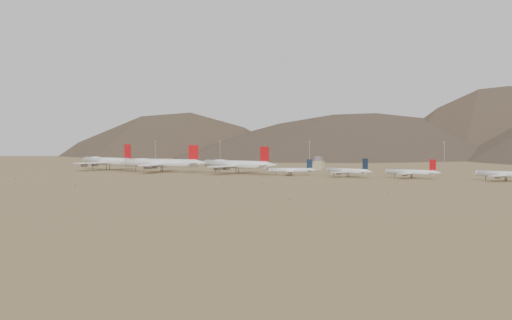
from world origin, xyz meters
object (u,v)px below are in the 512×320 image
at_px(widebody_east, 236,164).
at_px(narrowbody_a, 292,170).
at_px(control_tower, 319,164).
at_px(widebody_centre, 161,163).
at_px(widebody_west, 107,161).
at_px(narrowbody_b, 348,171).

relative_size(widebody_east, narrowbody_a, 2.05).
distance_m(narrowbody_a, control_tower, 87.37).
height_order(widebody_centre, control_tower, widebody_centre).
xyz_separation_m(narrowbody_a, control_tower, (-10.37, 86.74, 1.26)).
relative_size(narrowbody_a, control_tower, 2.99).
bearing_deg(control_tower, widebody_centre, -137.54).
relative_size(widebody_centre, narrowbody_a, 2.13).
bearing_deg(control_tower, widebody_east, -113.41).
xyz_separation_m(widebody_centre, control_tower, (105.13, 96.22, -2.59)).
xyz_separation_m(widebody_west, narrowbody_a, (177.64, 2.40, -4.02)).
height_order(narrowbody_a, narrowbody_b, narrowbody_b).
xyz_separation_m(widebody_east, narrowbody_a, (48.23, 0.70, -3.58)).
bearing_deg(narrowbody_b, control_tower, 143.54).
distance_m(widebody_west, widebody_centre, 62.54).
bearing_deg(widebody_east, widebody_centre, -161.55).
relative_size(widebody_west, widebody_centre, 1.01).
bearing_deg(control_tower, narrowbody_a, -83.18).
height_order(widebody_centre, narrowbody_b, widebody_centre).
bearing_deg(widebody_east, narrowbody_b, 8.86).
distance_m(widebody_west, widebody_east, 129.43).
relative_size(widebody_centre, control_tower, 6.36).
height_order(widebody_east, control_tower, widebody_east).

